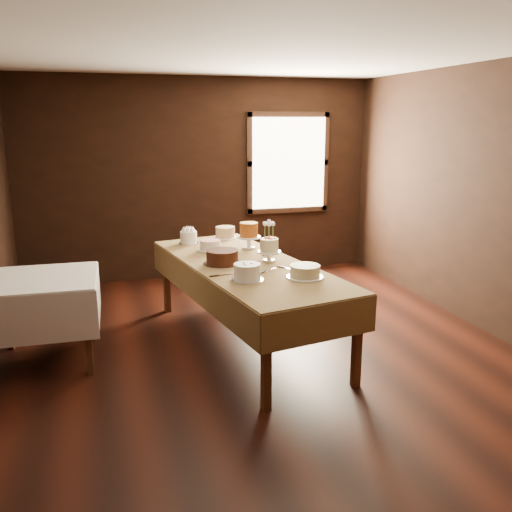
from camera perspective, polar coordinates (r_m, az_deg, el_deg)
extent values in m
cube|color=black|center=(5.30, 0.62, -10.53)|extent=(5.00, 6.00, 0.01)
cube|color=beige|center=(4.86, 0.71, 21.10)|extent=(5.00, 6.00, 0.01)
cube|color=black|center=(7.78, -5.86, 8.04)|extent=(5.00, 0.02, 2.80)
cube|color=black|center=(2.28, 23.41, -7.76)|extent=(5.00, 0.02, 2.80)
cube|color=black|center=(6.10, 23.86, 5.27)|extent=(0.02, 6.00, 2.80)
cube|color=#FFEABF|center=(8.04, 3.45, 9.71)|extent=(1.10, 0.05, 1.30)
cube|color=#482C1A|center=(4.26, 1.08, -11.26)|extent=(0.08, 0.08, 0.77)
cube|color=#482C1A|center=(6.45, -9.38, -2.54)|extent=(0.08, 0.08, 0.77)
cube|color=#482C1A|center=(4.69, 10.56, -9.06)|extent=(0.08, 0.08, 0.77)
cube|color=#482C1A|center=(6.74, -2.39, -1.64)|extent=(0.08, 0.08, 0.77)
cube|color=#482C1A|center=(5.35, -1.08, -1.08)|extent=(1.45, 2.78, 0.04)
cube|color=#AA874D|center=(5.34, -1.08, -0.81)|extent=(1.52, 2.85, 0.01)
cube|color=#482C1A|center=(5.86, -24.65, -5.38)|extent=(0.06, 0.06, 0.77)
cube|color=#482C1A|center=(5.03, -17.24, -7.83)|extent=(0.06, 0.06, 0.77)
cube|color=#482C1A|center=(5.77, -16.96, -4.99)|extent=(0.06, 0.06, 0.77)
cube|color=#482C1A|center=(5.31, -21.62, -2.44)|extent=(0.91, 0.91, 0.04)
cube|color=white|center=(5.31, -21.65, -2.17)|extent=(0.99, 0.99, 0.01)
cylinder|color=silver|center=(6.23, -7.09, 1.34)|extent=(0.22, 0.22, 0.01)
cylinder|color=white|center=(6.22, -7.10, 1.98)|extent=(0.26, 0.26, 0.13)
cylinder|color=white|center=(6.50, -3.24, 1.95)|extent=(0.29, 0.29, 0.01)
cylinder|color=tan|center=(6.48, -3.25, 2.54)|extent=(0.24, 0.24, 0.12)
cylinder|color=white|center=(5.88, -4.82, 0.62)|extent=(0.28, 0.28, 0.01)
cylinder|color=white|center=(5.86, -4.83, 1.12)|extent=(0.27, 0.27, 0.09)
cylinder|color=white|center=(5.94, -0.75, 1.49)|extent=(0.26, 0.26, 0.15)
cylinder|color=#A75117|center=(5.91, -0.76, 2.90)|extent=(0.28, 0.28, 0.15)
cylinder|color=silver|center=(5.30, -3.55, -0.85)|extent=(0.38, 0.38, 0.01)
cylinder|color=#3A170B|center=(5.28, -3.56, -0.08)|extent=(0.36, 0.36, 0.13)
cylinder|color=white|center=(5.40, 1.38, 0.03)|extent=(0.24, 0.24, 0.12)
cylinder|color=beige|center=(5.37, 1.39, 1.29)|extent=(0.23, 0.23, 0.13)
cylinder|color=silver|center=(4.77, -0.93, -2.52)|extent=(0.30, 0.30, 0.01)
cylinder|color=white|center=(4.75, -0.93, -1.65)|extent=(0.33, 0.33, 0.14)
cylinder|color=white|center=(4.87, 5.15, -2.22)|extent=(0.33, 0.33, 0.01)
cylinder|color=beige|center=(4.85, 5.16, -1.57)|extent=(0.37, 0.37, 0.10)
cube|color=silver|center=(5.10, 1.55, -1.42)|extent=(0.21, 0.16, 0.01)
cube|color=silver|center=(5.12, 3.79, -1.39)|extent=(0.16, 0.21, 0.01)
cube|color=silver|center=(5.65, -3.25, 0.08)|extent=(0.03, 0.24, 0.01)
cube|color=silver|center=(5.78, 0.59, 0.42)|extent=(0.07, 0.24, 0.01)
cube|color=silver|center=(4.94, -3.10, -1.97)|extent=(0.24, 0.06, 0.01)
imported|color=#2D2823|center=(5.77, 1.35, 1.01)|extent=(0.17, 0.17, 0.13)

